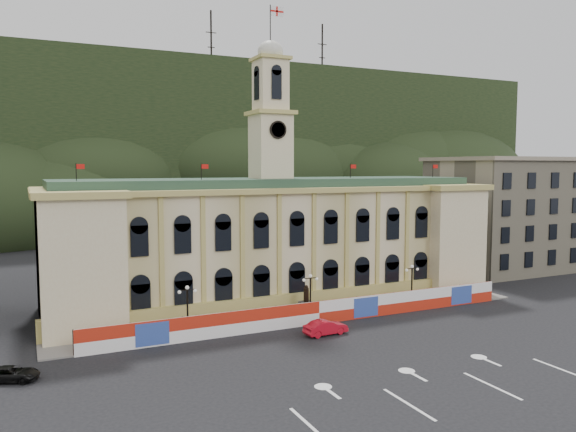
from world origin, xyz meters
name	(u,v)px	position (x,y,z in m)	size (l,w,h in m)	color
ground	(403,369)	(0.00, 0.00, 0.00)	(260.00, 260.00, 0.00)	black
lane_markings	(443,390)	(0.00, -5.00, 0.00)	(26.00, 10.00, 0.02)	white
hill_ridge	(136,158)	(0.03, 121.99, 19.48)	(230.00, 80.00, 64.00)	black
city_hall	(272,239)	(0.00, 27.63, 7.85)	(56.20, 17.60, 37.10)	beige
side_building_right	(502,214)	(43.00, 30.93, 9.33)	(21.00, 17.00, 18.60)	#B6AA8C
hoarding_fence	(319,313)	(0.06, 15.07, 1.25)	(50.00, 0.44, 2.50)	red
pavement	(307,317)	(0.00, 17.75, 0.08)	(56.00, 5.50, 0.16)	slate
statue	(306,307)	(0.00, 18.00, 1.19)	(1.40, 1.40, 3.72)	#595651
lamp_left	(187,306)	(-14.00, 17.00, 3.07)	(1.96, 0.44, 5.15)	black
lamp_center	(310,293)	(0.00, 17.00, 3.07)	(1.96, 0.44, 5.15)	black
lamp_right	(412,282)	(14.00, 17.00, 3.07)	(1.96, 0.44, 5.15)	black
red_sedan	(326,327)	(-1.22, 11.27, 0.76)	(4.71, 1.93, 1.52)	red
black_suv	(11,374)	(-30.00, 11.11, 0.60)	(4.75, 3.43, 1.20)	black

